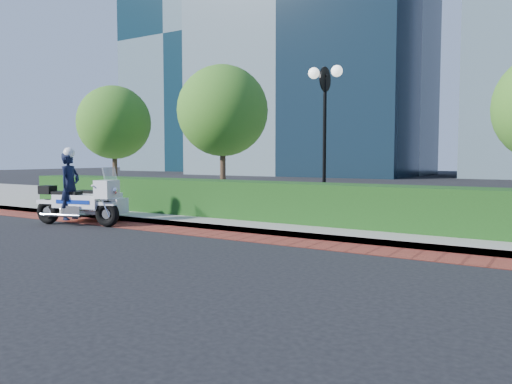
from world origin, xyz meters
The scene contains 9 objects.
ground centered at (0.00, 0.00, 0.00)m, with size 120.00×120.00×0.00m, color black.
brick_strip centered at (0.00, 1.50, 0.01)m, with size 60.00×1.00×0.01m, color maroon.
sidewalk centered at (0.00, 6.00, 0.07)m, with size 60.00×8.00×0.15m, color gray.
hedge_main centered at (0.00, 3.60, 0.65)m, with size 18.00×1.20×1.00m, color black.
lamppost centered at (1.00, 5.20, 2.96)m, with size 1.02×0.70×4.21m.
tree_a centered at (-9.00, 6.50, 3.22)m, with size 3.00×3.00×4.58m.
tree_b centered at (-3.50, 6.50, 3.43)m, with size 3.20×3.20×4.89m.
tower_far_left centered at (-36.00, 46.00, 17.00)m, with size 16.00×14.00×34.00m, color black.
police_motorcycle centered at (-4.30, 1.07, 0.71)m, with size 2.55×1.84×2.07m.
Camera 1 is at (6.89, -7.87, 1.82)m, focal length 35.00 mm.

